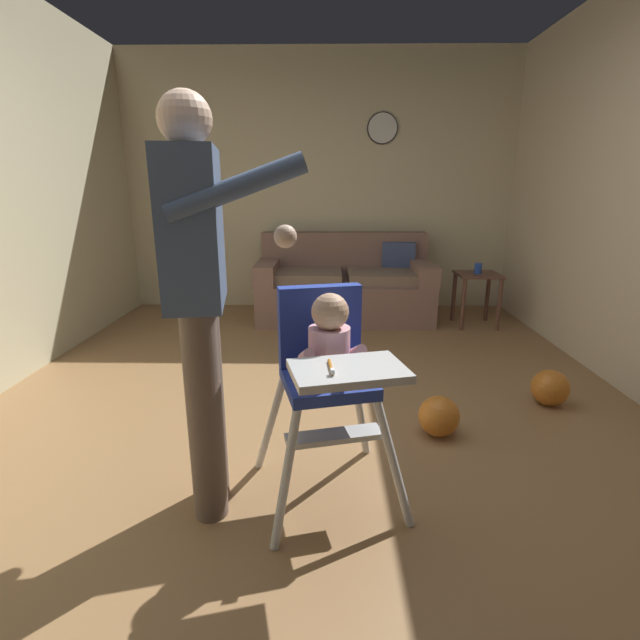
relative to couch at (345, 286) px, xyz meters
name	(u,v)px	position (x,y,z in m)	size (l,w,h in m)	color
ground	(309,445)	(-0.28, -2.46, -0.38)	(5.76, 7.51, 0.10)	#976F46
wall_far	(319,184)	(-0.28, 0.52, 1.02)	(4.96, 0.06, 2.70)	beige
couch	(345,286)	(0.00, 0.00, 0.00)	(1.76, 0.86, 0.86)	#856357
high_chair	(328,359)	(-0.18, -2.95, 0.31)	(0.73, 0.82, 0.94)	silver
adult_standing	(199,294)	(-0.67, -3.03, 0.61)	(0.57, 0.50, 1.65)	#6C5B4F
toy_ball	(439,416)	(0.44, -2.43, -0.22)	(0.23, 0.23, 0.23)	orange
toy_ball_second	(550,388)	(1.22, -2.04, -0.22)	(0.23, 0.23, 0.23)	orange
side_table	(477,288)	(1.28, -0.28, 0.05)	(0.40, 0.40, 0.52)	brown
sippy_cup	(478,268)	(1.27, -0.28, 0.24)	(0.07, 0.07, 0.10)	#284CB7
wall_clock	(382,128)	(0.39, 0.48, 1.58)	(0.32, 0.04, 0.32)	white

